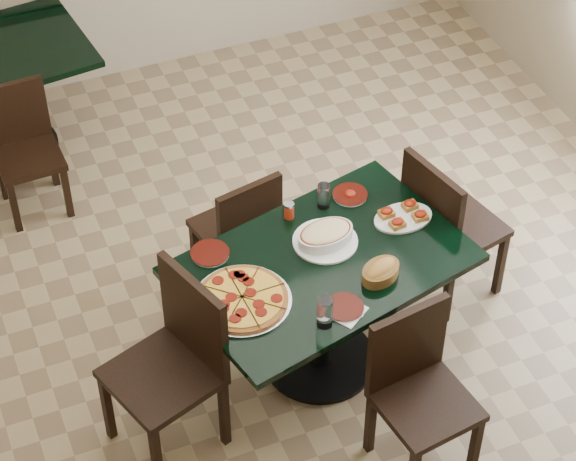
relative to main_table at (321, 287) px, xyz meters
name	(u,v)px	position (x,y,z in m)	size (l,w,h in m)	color
floor	(285,340)	(-0.11, 0.21, -0.57)	(5.50, 5.50, 0.00)	#8F7A52
main_table	(321,287)	(0.00, 0.00, 0.00)	(1.56, 1.19, 0.75)	black
chair_far	(241,228)	(-0.18, 0.66, -0.11)	(0.46, 0.46, 0.83)	black
chair_near	(417,383)	(0.19, -0.68, -0.07)	(0.47, 0.47, 0.90)	black
chair_right	(444,222)	(0.81, 0.21, -0.03)	(0.54, 0.54, 0.96)	black
chair_left	(176,355)	(-0.81, -0.14, 0.00)	(0.59, 0.59, 1.00)	black
back_chair_near	(24,142)	(-1.11, 1.86, -0.12)	(0.39, 0.39, 0.81)	black
pepperoni_pizza	(242,299)	(-0.45, -0.10, 0.20)	(0.47, 0.47, 0.04)	silver
lasagna_casserole	(325,235)	(0.07, 0.12, 0.23)	(0.33, 0.33, 0.09)	silver
bread_basket	(381,271)	(0.22, -0.20, 0.22)	(0.25, 0.22, 0.09)	brown
bruschetta_platter	(403,216)	(0.50, 0.12, 0.21)	(0.32, 0.22, 0.05)	silver
side_plate_near	(344,308)	(-0.03, -0.33, 0.19)	(0.18, 0.18, 0.02)	silver
side_plate_far_r	(350,195)	(0.33, 0.39, 0.19)	(0.18, 0.18, 0.03)	silver
side_plate_far_l	(210,253)	(-0.49, 0.25, 0.19)	(0.19, 0.19, 0.02)	silver
napkin_setting	(346,311)	(-0.03, -0.34, 0.18)	(0.22, 0.22, 0.01)	white
water_glass_a	(324,196)	(0.17, 0.37, 0.25)	(0.07, 0.07, 0.14)	silver
water_glass_b	(325,312)	(-0.15, -0.38, 0.26)	(0.08, 0.08, 0.16)	silver
pepper_shaker	(289,210)	(-0.03, 0.36, 0.23)	(0.05, 0.05, 0.09)	#BB3114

